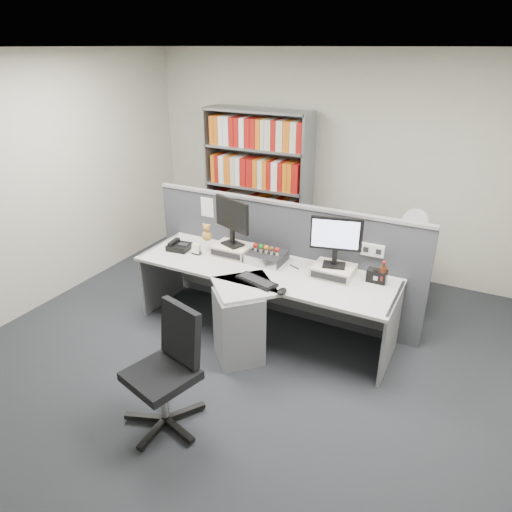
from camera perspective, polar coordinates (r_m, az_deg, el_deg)
The scene contains 21 objects.
ground at distance 4.31m, azimuth -4.08°, elevation -14.46°, with size 5.50×5.50×0.00m, color #2C2F34.
room_shell at distance 3.48m, azimuth -4.97°, elevation 9.12°, with size 5.04×5.54×2.72m.
partition at distance 4.91m, azimuth 3.25°, elevation -0.30°, with size 3.00×0.08×1.27m.
desk at distance 4.48m, azimuth -0.32°, elevation -5.67°, with size 2.60×1.20×0.72m.
monitor_riser_left at distance 4.82m, azimuth -2.91°, elevation 0.82°, with size 0.38×0.31×0.10m.
monitor_riser_right at distance 4.42m, azimuth 9.55°, elevation -1.82°, with size 0.38×0.31×0.10m.
monitor_left at distance 4.70m, azimuth -2.98°, elevation 4.70°, with size 0.47×0.22×0.50m.
monitor_right at distance 4.29m, azimuth 9.86°, elevation 2.25°, with size 0.47×0.20×0.48m.
desktop_pc at distance 4.66m, azimuth 1.34°, elevation -0.09°, with size 0.36×0.32×0.10m.
figurines at distance 4.60m, azimuth 1.27°, elevation 0.96°, with size 0.29×0.05×0.09m.
keyboard at distance 4.26m, azimuth 0.07°, elevation -3.09°, with size 0.44×0.26×0.03m.
mouse at distance 4.07m, azimuth 3.21°, elevation -4.38°, with size 0.08×0.12×0.05m, color black.
desk_phone at distance 5.00m, azimuth -9.52°, elevation 1.19°, with size 0.25×0.23×0.10m.
desk_calendar at distance 4.85m, azimuth -7.36°, elevation 0.79°, with size 0.10×0.07×0.12m.
plush_toy at distance 4.90m, azimuth -6.08°, elevation 2.78°, with size 0.11×0.11×0.19m.
speaker at distance 4.39m, azimuth 14.71°, elevation -2.40°, with size 0.18×0.10×0.12m, color black.
cola_bottle at distance 4.36m, azimuth 15.37°, elevation -2.34°, with size 0.07×0.07×0.23m.
shelving_unit at distance 6.17m, azimuth 0.19°, elevation 8.27°, with size 1.41×0.40×2.00m.
filing_cabinet at distance 5.41m, azimuth 18.15°, elevation -2.63°, with size 0.45×0.61×0.70m.
desk_fan at distance 5.16m, azimuth 19.07°, elevation 3.71°, with size 0.28×0.16×0.46m.
office_chair at distance 3.63m, azimuth -10.74°, elevation -13.20°, with size 0.64×0.64×0.96m.
Camera 1 is at (1.79, -2.83, 2.72)m, focal length 32.37 mm.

